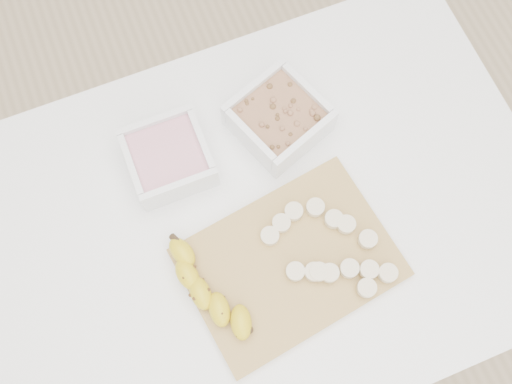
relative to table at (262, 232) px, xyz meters
name	(u,v)px	position (x,y,z in m)	size (l,w,h in m)	color
ground	(260,286)	(0.00, 0.00, -0.65)	(3.50, 3.50, 0.00)	#C6AD89
table	(262,232)	(0.00, 0.00, 0.00)	(1.00, 0.70, 0.75)	white
bowl_yogurt	(169,158)	(-0.11, 0.15, 0.13)	(0.14, 0.14, 0.06)	white
bowl_granola	(279,118)	(0.09, 0.15, 0.13)	(0.19, 0.19, 0.07)	white
cutting_board	(289,263)	(0.01, -0.09, 0.10)	(0.34, 0.24, 0.01)	tan
banana	(210,291)	(-0.13, -0.09, 0.13)	(0.05, 0.19, 0.03)	gold
banana_slices	(329,249)	(0.08, -0.10, 0.12)	(0.18, 0.19, 0.02)	beige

